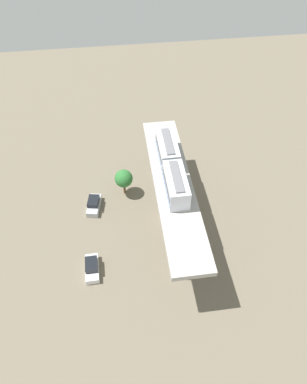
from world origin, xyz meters
name	(u,v)px	position (x,y,z in m)	size (l,w,h in m)	color
ground_plane	(171,221)	(0.00, 0.00, 0.00)	(120.00, 120.00, 0.00)	#706654
viaduct	(173,194)	(0.00, 0.00, 6.30)	(5.20, 28.00, 8.45)	#B7B2AA
train	(172,166)	(0.00, 1.83, 9.99)	(2.64, 13.55, 3.24)	silver
parked_car_white	(92,268)	(-12.21, -7.01, 0.74)	(1.85, 4.22, 1.76)	white
parked_car_silver	(94,204)	(-11.74, 4.30, 0.74)	(2.56, 4.46, 1.76)	#B2B5BA
tree_near_viaduct	(124,179)	(-6.64, 6.79, 3.38)	(2.90, 2.90, 4.86)	brown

